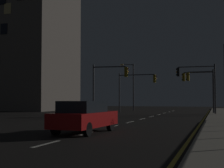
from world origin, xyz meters
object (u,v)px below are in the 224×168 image
traffic_light_far_left (201,82)px  traffic_light_mid_left (198,79)px  street_lamp_across_street (131,82)px  traffic_light_far_center (199,83)px  traffic_light_mid_right (109,80)px  traffic_light_near_right (136,84)px  car (84,116)px

traffic_light_far_left → traffic_light_mid_left: traffic_light_mid_left is taller
traffic_light_mid_left → street_lamp_across_street: bearing=134.5°
traffic_light_far_center → traffic_light_mid_left: 3.07m
traffic_light_mid_right → traffic_light_near_right: bearing=86.7°
traffic_light_far_left → traffic_light_far_center: (-0.28, 0.73, 0.02)m
car → street_lamp_across_street: size_ratio=0.65×
traffic_light_mid_right → traffic_light_far_center: (8.04, 8.75, 0.01)m
traffic_light_far_left → traffic_light_mid_right: size_ratio=0.96×
car → traffic_light_far_left: (4.49, 23.13, 2.73)m
traffic_light_far_left → street_lamp_across_street: (-10.22, 7.81, 0.64)m
traffic_light_mid_right → street_lamp_across_street: 15.95m
car → traffic_light_near_right: (-3.31, 24.11, 2.71)m
traffic_light_mid_left → street_lamp_across_street: size_ratio=0.76×
traffic_light_near_right → street_lamp_across_street: 7.27m
car → traffic_light_near_right: bearing=97.8°
traffic_light_far_left → traffic_light_far_center: size_ratio=1.00×
traffic_light_far_center → traffic_light_near_right: size_ratio=0.99×
traffic_light_mid_left → traffic_light_far_center: bearing=90.7°
traffic_light_mid_right → traffic_light_mid_left: 9.89m
traffic_light_far_left → street_lamp_across_street: street_lamp_across_street is taller
traffic_light_far_left → car: bearing=-101.0°
traffic_light_far_left → traffic_light_near_right: 7.86m
traffic_light_mid_right → traffic_light_mid_left: (8.08, 5.69, 0.29)m
traffic_light_mid_right → traffic_light_far_center: size_ratio=1.04×
traffic_light_mid_right → traffic_light_mid_left: bearing=35.2°
traffic_light_mid_right → traffic_light_mid_left: size_ratio=0.97×
traffic_light_far_left → traffic_light_near_right: traffic_light_far_left is taller
car → traffic_light_far_center: bearing=80.0°
traffic_light_far_center → traffic_light_far_left: bearing=-68.9°
traffic_light_near_right → traffic_light_far_left: bearing=-7.2°
traffic_light_near_right → traffic_light_mid_right: bearing=-93.3°
traffic_light_near_right → traffic_light_mid_left: (7.56, -3.31, 0.32)m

